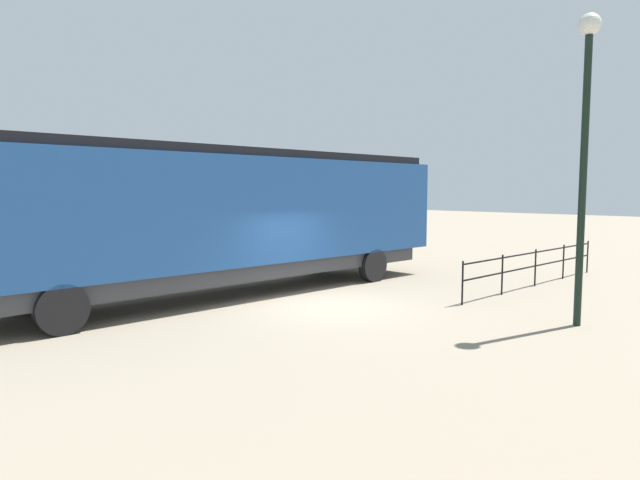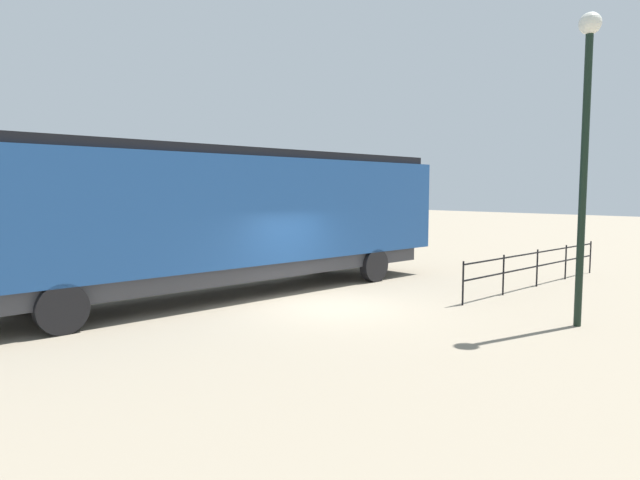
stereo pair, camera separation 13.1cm
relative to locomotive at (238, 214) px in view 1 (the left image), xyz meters
name	(u,v)px [view 1 (the left image)]	position (x,y,z in m)	size (l,w,h in m)	color
ground_plane	(329,307)	(3.28, 0.58, -2.35)	(120.00, 120.00, 0.00)	gray
locomotive	(238,214)	(0.00, 0.00, 0.00)	(3.14, 15.46, 4.20)	navy
lamp_post	(585,122)	(8.54, 3.27, 2.17)	(0.47, 0.47, 6.84)	black
platform_fence	(536,262)	(5.55, 7.50, -1.58)	(0.05, 8.46, 1.18)	black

